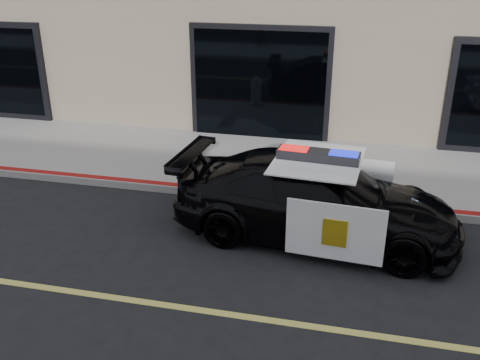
# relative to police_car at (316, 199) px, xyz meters

# --- Properties ---
(ground) EXTENTS (120.00, 120.00, 0.00)m
(ground) POSITION_rel_police_car_xyz_m (-0.85, -2.40, -0.69)
(ground) COLOR black
(ground) RESTS_ON ground
(sidewalk_n) EXTENTS (60.00, 3.50, 0.15)m
(sidewalk_n) POSITION_rel_police_car_xyz_m (-0.85, 2.85, -0.62)
(sidewalk_n) COLOR gray
(sidewalk_n) RESTS_ON ground
(police_car) EXTENTS (2.64, 5.01, 1.55)m
(police_car) POSITION_rel_police_car_xyz_m (0.00, 0.00, 0.00)
(police_car) COLOR black
(police_car) RESTS_ON ground
(fire_hydrant) EXTENTS (0.40, 0.55, 0.88)m
(fire_hydrant) POSITION_rel_police_car_xyz_m (-2.48, 1.58, -0.13)
(fire_hydrant) COLOR silver
(fire_hydrant) RESTS_ON sidewalk_n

